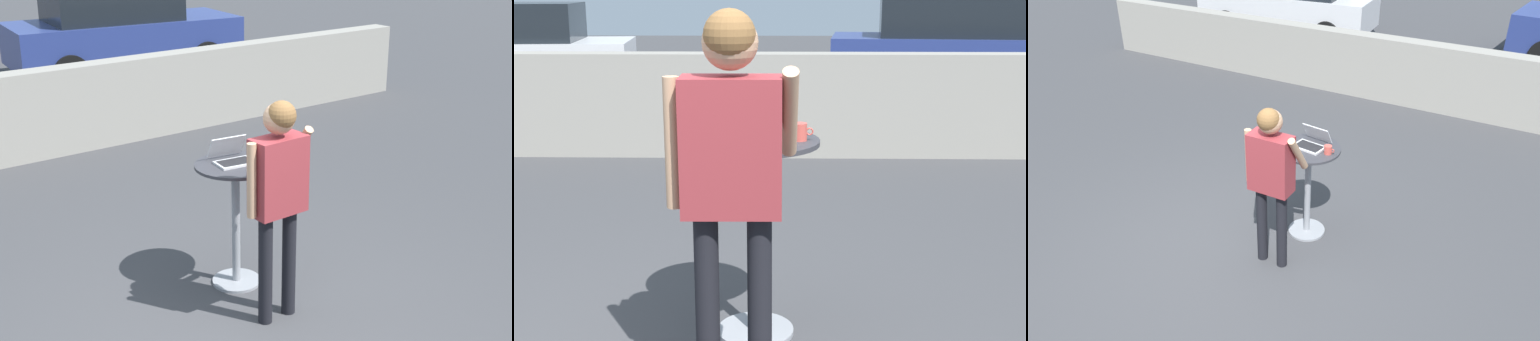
# 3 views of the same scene
# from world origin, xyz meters

# --- Properties ---
(pavement_kerb) EXTENTS (13.35, 0.35, 1.14)m
(pavement_kerb) POSITION_xyz_m (0.00, 5.13, 0.57)
(pavement_kerb) COLOR gray
(pavement_kerb) RESTS_ON ground_plane
(cafe_table) EXTENTS (0.68, 0.68, 1.09)m
(cafe_table) POSITION_xyz_m (0.47, 0.85, 0.73)
(cafe_table) COLOR gray
(cafe_table) RESTS_ON ground_plane
(laptop) EXTENTS (0.35, 0.35, 0.20)m
(laptop) POSITION_xyz_m (0.47, 0.90, 1.14)
(laptop) COLOR silver
(laptop) RESTS_ON cafe_table
(coffee_mug) EXTENTS (0.11, 0.08, 0.09)m
(coffee_mug) POSITION_xyz_m (0.70, 0.83, 1.14)
(coffee_mug) COLOR #C14C42
(coffee_mug) RESTS_ON cafe_table
(standing_person) EXTENTS (0.57, 0.39, 1.77)m
(standing_person) POSITION_xyz_m (0.40, 0.20, 1.14)
(standing_person) COLOR black
(standing_person) RESTS_ON ground_plane
(parked_car_further_down) EXTENTS (4.53, 2.24, 1.73)m
(parked_car_further_down) POSITION_xyz_m (3.53, 9.03, 0.87)
(parked_car_further_down) COLOR navy
(parked_car_further_down) RESTS_ON ground_plane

